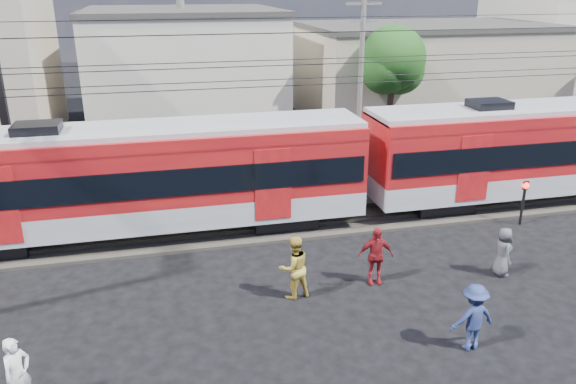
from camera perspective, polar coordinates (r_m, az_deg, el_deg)
name	(u,v)px	position (r m, az deg, el deg)	size (l,w,h in m)	color
ground	(337,346)	(15.16, 4.97, -15.30)	(120.00, 120.00, 0.00)	black
track_bed	(273,223)	(21.88, -1.54, -3.18)	(70.00, 3.40, 0.12)	#2D2823
rail_near	(277,228)	(21.16, -1.12, -3.68)	(70.00, 0.12, 0.12)	#59544C
rail_far	(269,213)	(22.50, -1.94, -2.15)	(70.00, 0.12, 0.12)	#59544C
commuter_train	(147,175)	(20.65, -14.09, 1.69)	(50.30, 3.08, 4.17)	black
catenary	(11,105)	(20.48, -26.34, 7.97)	(70.00, 9.30, 7.52)	black
building_midwest	(184,65)	(39.02, -10.49, 12.54)	(12.24, 12.24, 7.30)	beige
building_mideast	(424,71)	(40.34, 13.67, 11.84)	(16.32, 10.20, 6.30)	tan
building_east	(564,45)	(51.18, 26.23, 13.23)	(10.20, 10.20, 8.30)	beige
utility_pole_mid	(361,75)	(28.78, 7.40, 11.73)	(1.80, 0.24, 8.50)	slate
tree_near	(395,62)	(32.80, 10.84, 12.83)	(3.82, 3.64, 6.72)	#382619
pedestrian_a	(18,374)	(14.05, -25.76, -16.34)	(0.65, 0.43, 1.78)	white
pedestrian_b	(294,267)	(16.66, 0.63, -7.67)	(0.95, 0.74, 1.96)	gold
pedestrian_c	(473,317)	(15.26, 18.29, -11.99)	(1.18, 0.68, 1.82)	navy
pedestrian_d	(375,256)	(17.62, 8.87, -6.40)	(1.11, 0.46, 1.89)	maroon
pedestrian_e	(503,252)	(19.22, 20.99, -5.68)	(0.79, 0.52, 1.62)	#49494E
crossing_signal	(524,195)	(23.27, 22.87, -0.26)	(0.26, 0.26, 1.78)	black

